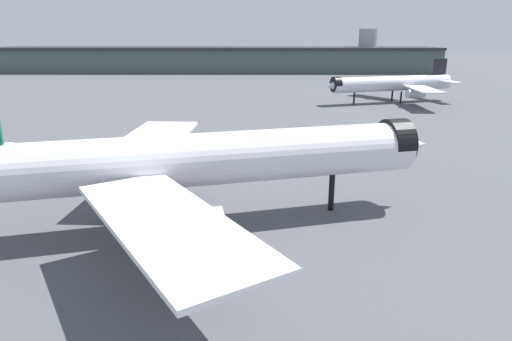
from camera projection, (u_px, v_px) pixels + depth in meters
The scene contains 5 objects.
ground at pixel (181, 235), 48.93m from camera, with size 900.00×900.00×0.00m, color #4C4F54.
airliner_near_gate at pixel (192, 161), 49.61m from camera, with size 57.51×51.26×17.21m.
airliner_far_taxiway at pixel (393, 84), 140.14m from camera, with size 44.21×39.51×13.33m.
terminal_building at pixel (221, 59), 249.92m from camera, with size 245.23×56.98×23.28m.
traffic_cone_wingtip at pixel (13, 173), 69.34m from camera, with size 0.54×0.54×0.67m, color #F2600C.
Camera 1 is at (13.23, -43.41, 21.29)m, focal length 31.32 mm.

